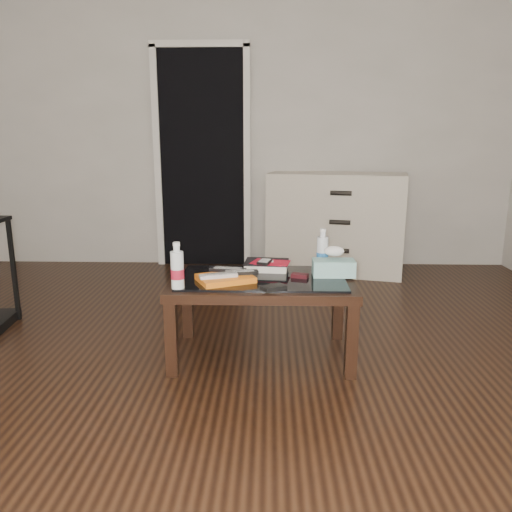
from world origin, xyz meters
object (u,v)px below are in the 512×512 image
(water_bottle_left, at_px, (177,265))
(coffee_table, at_px, (262,288))
(dresser, at_px, (336,223))
(textbook, at_px, (267,265))
(tissue_box, at_px, (334,268))
(water_bottle_right, at_px, (322,249))

(water_bottle_left, bearing_deg, coffee_table, 27.15)
(dresser, bearing_deg, coffee_table, -95.92)
(textbook, bearing_deg, coffee_table, -92.94)
(coffee_table, bearing_deg, textbook, 82.23)
(textbook, xyz_separation_m, water_bottle_left, (-0.45, -0.39, 0.10))
(textbook, relative_size, tissue_box, 1.09)
(dresser, bearing_deg, textbook, -96.99)
(textbook, bearing_deg, tissue_box, -14.86)
(dresser, bearing_deg, water_bottle_left, -104.04)
(coffee_table, distance_m, dresser, 1.98)
(dresser, distance_m, water_bottle_left, 2.35)
(dresser, relative_size, tissue_box, 5.57)
(textbook, bearing_deg, dresser, 74.83)
(water_bottle_right, bearing_deg, dresser, 80.07)
(dresser, relative_size, water_bottle_left, 5.39)
(coffee_table, bearing_deg, tissue_box, 5.60)
(dresser, relative_size, water_bottle_right, 5.39)
(water_bottle_left, relative_size, tissue_box, 1.03)
(coffee_table, xyz_separation_m, dresser, (0.64, 1.87, 0.05))
(water_bottle_left, distance_m, tissue_box, 0.86)
(water_bottle_left, distance_m, water_bottle_right, 0.87)
(textbook, relative_size, water_bottle_right, 1.05)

